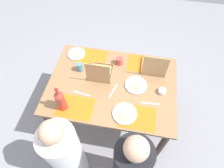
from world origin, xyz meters
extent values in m
plane|color=gray|center=(0.00, 0.00, 0.00)|extent=(6.00, 6.00, 0.00)
cylinder|color=#3F3328|center=(-0.63, -0.43, 0.35)|extent=(0.07, 0.07, 0.70)
cylinder|color=#3F3328|center=(0.63, -0.43, 0.35)|extent=(0.07, 0.07, 0.70)
cylinder|color=#3F3328|center=(-0.63, 0.43, 0.35)|extent=(0.07, 0.07, 0.70)
cylinder|color=#3F3328|center=(0.63, 0.43, 0.35)|extent=(0.07, 0.07, 0.70)
cube|color=#936D47|center=(0.00, 0.00, 0.72)|extent=(1.37, 0.99, 0.03)
cube|color=orange|center=(-0.31, -0.34, 0.74)|extent=(0.36, 0.26, 0.00)
cube|color=orange|center=(0.31, -0.34, 0.74)|extent=(0.36, 0.26, 0.00)
cube|color=orange|center=(-0.31, 0.34, 0.74)|extent=(0.36, 0.26, 0.00)
cube|color=orange|center=(0.31, 0.34, 0.74)|extent=(0.36, 0.26, 0.00)
cube|color=tan|center=(0.15, -0.12, 0.74)|extent=(0.25, 0.25, 0.01)
cube|color=tan|center=(0.02, -0.12, 0.76)|extent=(0.01, 0.25, 0.03)
cube|color=tan|center=(0.27, -0.12, 0.76)|extent=(0.01, 0.25, 0.03)
cube|color=tan|center=(0.15, -0.25, 0.76)|extent=(0.25, 0.01, 0.03)
cube|color=tan|center=(0.15, 0.00, 0.76)|extent=(0.25, 0.01, 0.03)
cylinder|color=#E0B76B|center=(0.15, -0.12, 0.75)|extent=(0.22, 0.22, 0.01)
cylinder|color=#EFD67F|center=(0.15, -0.12, 0.75)|extent=(0.20, 0.20, 0.00)
cylinder|color=red|center=(0.21, -0.14, 0.76)|extent=(0.03, 0.03, 0.00)
cylinder|color=red|center=(0.15, -0.06, 0.76)|extent=(0.03, 0.03, 0.00)
cylinder|color=red|center=(0.09, -0.12, 0.76)|extent=(0.03, 0.03, 0.00)
cylinder|color=red|center=(0.15, -0.19, 0.76)|extent=(0.03, 0.03, 0.00)
cube|color=tan|center=(0.15, 0.01, 0.90)|extent=(0.25, 0.01, 0.25)
cube|color=tan|center=(-0.42, -0.32, 0.74)|extent=(0.26, 0.26, 0.01)
cube|color=tan|center=(-0.55, -0.32, 0.76)|extent=(0.01, 0.26, 0.03)
cube|color=tan|center=(-0.29, -0.32, 0.76)|extent=(0.01, 0.26, 0.03)
cube|color=tan|center=(-0.42, -0.44, 0.76)|extent=(0.26, 0.01, 0.03)
cube|color=tan|center=(-0.42, -0.19, 0.76)|extent=(0.26, 0.01, 0.03)
cylinder|color=#E0B76B|center=(-0.42, -0.32, 0.75)|extent=(0.23, 0.23, 0.01)
cylinder|color=#EFD67F|center=(-0.42, -0.32, 0.75)|extent=(0.21, 0.21, 0.00)
cylinder|color=red|center=(-0.37, -0.31, 0.76)|extent=(0.03, 0.03, 0.00)
cylinder|color=red|center=(-0.38, -0.25, 0.76)|extent=(0.03, 0.03, 0.00)
cylinder|color=red|center=(-0.42, -0.26, 0.76)|extent=(0.03, 0.03, 0.00)
cylinder|color=red|center=(-0.49, -0.29, 0.76)|extent=(0.03, 0.03, 0.00)
cylinder|color=red|center=(-0.48, -0.35, 0.76)|extent=(0.03, 0.03, 0.00)
cylinder|color=red|center=(-0.43, -0.37, 0.76)|extent=(0.03, 0.03, 0.00)
cylinder|color=red|center=(-0.39, -0.37, 0.76)|extent=(0.03, 0.03, 0.00)
cube|color=tan|center=(-0.42, -0.18, 0.90)|extent=(0.26, 0.01, 0.26)
cylinder|color=white|center=(0.50, -0.35, 0.74)|extent=(0.20, 0.20, 0.01)
cylinder|color=white|center=(0.50, -0.35, 0.75)|extent=(0.21, 0.21, 0.01)
cylinder|color=#E0B76B|center=(0.52, -0.36, 0.75)|extent=(0.08, 0.08, 0.01)
cylinder|color=#EFD67F|center=(0.52, -0.36, 0.76)|extent=(0.07, 0.07, 0.00)
cylinder|color=white|center=(-0.19, 0.33, 0.74)|extent=(0.23, 0.23, 0.01)
cylinder|color=white|center=(-0.19, 0.33, 0.75)|extent=(0.24, 0.24, 0.01)
cylinder|color=#E0B76B|center=(-0.17, 0.35, 0.75)|extent=(0.10, 0.10, 0.01)
cylinder|color=#EFD67F|center=(-0.17, 0.35, 0.76)|extent=(0.08, 0.08, 0.00)
cylinder|color=white|center=(-0.26, -0.03, 0.74)|extent=(0.23, 0.23, 0.01)
cylinder|color=white|center=(-0.26, -0.03, 0.75)|extent=(0.24, 0.24, 0.01)
cylinder|color=#E0B76B|center=(-0.25, 0.00, 0.75)|extent=(0.10, 0.10, 0.01)
cylinder|color=#EFD67F|center=(-0.25, 0.00, 0.76)|extent=(0.08, 0.08, 0.00)
cylinder|color=#B2382D|center=(0.43, 0.36, 0.84)|extent=(0.09, 0.09, 0.22)
cone|color=#B2382D|center=(0.43, 0.36, 0.97)|extent=(0.09, 0.09, 0.04)
cylinder|color=#B2382D|center=(0.43, 0.36, 1.02)|extent=(0.03, 0.03, 0.06)
cylinder|color=red|center=(0.43, 0.36, 1.05)|extent=(0.03, 0.03, 0.01)
cylinder|color=#BF4742|center=(-0.03, -0.30, 0.78)|extent=(0.08, 0.08, 0.09)
cylinder|color=teal|center=(0.39, -0.13, 0.79)|extent=(0.07, 0.07, 0.10)
cylinder|color=white|center=(-0.53, 0.01, 0.76)|extent=(0.08, 0.08, 0.04)
cube|color=#B7B7BC|center=(0.30, 0.18, 0.74)|extent=(0.19, 0.05, 0.00)
cube|color=#B7B7BC|center=(-0.03, 0.09, 0.74)|extent=(0.07, 0.19, 0.00)
cube|color=#B7B7BC|center=(-0.42, 0.17, 0.74)|extent=(0.19, 0.03, 0.00)
cylinder|color=black|center=(-0.31, 0.75, 0.49)|extent=(0.32, 0.32, 0.99)
sphere|color=#D1A889|center=(-0.31, 0.75, 1.09)|extent=(0.19, 0.19, 0.19)
cylinder|color=white|center=(0.31, 0.75, 0.51)|extent=(0.32, 0.32, 1.01)
sphere|color=#D1A889|center=(0.31, 0.75, 1.11)|extent=(0.19, 0.19, 0.19)
camera|label=1|loc=(-0.21, 1.18, 2.45)|focal=31.10mm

